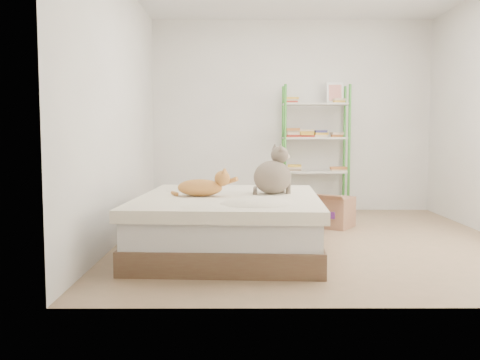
{
  "coord_description": "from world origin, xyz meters",
  "views": [
    {
      "loc": [
        -0.73,
        -5.27,
        1.06
      ],
      "look_at": [
        -0.72,
        -0.2,
        0.62
      ],
      "focal_mm": 40.0,
      "sensor_mm": 36.0,
      "label": 1
    }
  ],
  "objects_px": {
    "bed": "(229,223)",
    "shelf_unit": "(316,150)",
    "grey_cat": "(272,170)",
    "white_bin": "(197,199)",
    "orange_cat": "(200,185)",
    "cardboard_box": "(329,212)"
  },
  "relations": [
    {
      "from": "grey_cat",
      "to": "white_bin",
      "type": "height_order",
      "value": "grey_cat"
    },
    {
      "from": "grey_cat",
      "to": "white_bin",
      "type": "bearing_deg",
      "value": -6.54
    },
    {
      "from": "orange_cat",
      "to": "shelf_unit",
      "type": "xyz_separation_m",
      "value": [
        1.38,
        2.43,
        0.24
      ]
    },
    {
      "from": "shelf_unit",
      "to": "cardboard_box",
      "type": "relative_size",
      "value": 2.65
    },
    {
      "from": "grey_cat",
      "to": "cardboard_box",
      "type": "distance_m",
      "value": 1.45
    },
    {
      "from": "white_bin",
      "to": "grey_cat",
      "type": "bearing_deg",
      "value": -68.73
    },
    {
      "from": "bed",
      "to": "shelf_unit",
      "type": "relative_size",
      "value": 1.19
    },
    {
      "from": "orange_cat",
      "to": "cardboard_box",
      "type": "xyz_separation_m",
      "value": [
        1.38,
        1.31,
        -0.43
      ]
    },
    {
      "from": "orange_cat",
      "to": "grey_cat",
      "type": "distance_m",
      "value": 0.69
    },
    {
      "from": "white_bin",
      "to": "bed",
      "type": "bearing_deg",
      "value": -78.72
    },
    {
      "from": "bed",
      "to": "orange_cat",
      "type": "xyz_separation_m",
      "value": [
        -0.26,
        -0.05,
        0.35
      ]
    },
    {
      "from": "orange_cat",
      "to": "cardboard_box",
      "type": "bearing_deg",
      "value": 50.06
    },
    {
      "from": "orange_cat",
      "to": "grey_cat",
      "type": "bearing_deg",
      "value": 21.56
    },
    {
      "from": "orange_cat",
      "to": "shelf_unit",
      "type": "bearing_deg",
      "value": 67.13
    },
    {
      "from": "shelf_unit",
      "to": "grey_cat",
      "type": "bearing_deg",
      "value": -107.72
    },
    {
      "from": "bed",
      "to": "white_bin",
      "type": "distance_m",
      "value": 2.4
    },
    {
      "from": "grey_cat",
      "to": "bed",
      "type": "bearing_deg",
      "value": 79.69
    },
    {
      "from": "orange_cat",
      "to": "grey_cat",
      "type": "height_order",
      "value": "grey_cat"
    },
    {
      "from": "cardboard_box",
      "to": "white_bin",
      "type": "distance_m",
      "value": 1.93
    },
    {
      "from": "cardboard_box",
      "to": "orange_cat",
      "type": "bearing_deg",
      "value": -104.63
    },
    {
      "from": "cardboard_box",
      "to": "white_bin",
      "type": "height_order",
      "value": "cardboard_box"
    },
    {
      "from": "grey_cat",
      "to": "white_bin",
      "type": "relative_size",
      "value": 1.18
    }
  ]
}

